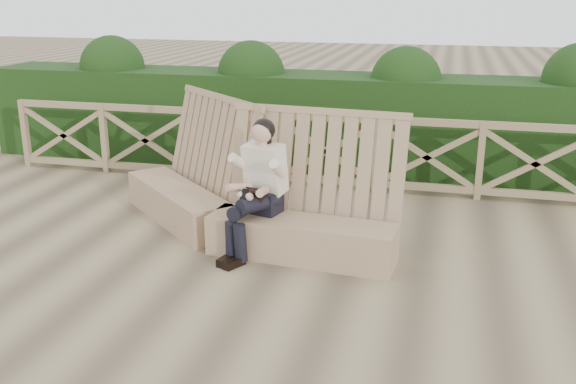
# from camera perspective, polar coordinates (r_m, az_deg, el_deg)

# --- Properties ---
(ground) EXTENTS (60.00, 60.00, 0.00)m
(ground) POSITION_cam_1_polar(r_m,az_deg,el_deg) (6.30, -2.82, -8.76)
(ground) COLOR brown
(ground) RESTS_ON ground
(bench) EXTENTS (3.74, 2.18, 1.57)m
(bench) POSITION_cam_1_polar(r_m,az_deg,el_deg) (7.52, -4.32, -1.09)
(bench) COLOR #9C7C59
(bench) RESTS_ON ground
(woman) EXTENTS (0.60, 0.96, 1.48)m
(woman) POSITION_cam_1_polar(r_m,az_deg,el_deg) (6.95, -2.67, 0.72)
(woman) COLOR black
(woman) RESTS_ON ground
(guardrail) EXTENTS (10.10, 0.09, 1.10)m
(guardrail) POSITION_cam_1_polar(r_m,az_deg,el_deg) (9.32, 3.42, 3.64)
(guardrail) COLOR olive
(guardrail) RESTS_ON ground
(hedge) EXTENTS (12.00, 1.20, 1.50)m
(hedge) POSITION_cam_1_polar(r_m,az_deg,el_deg) (10.43, 4.70, 6.23)
(hedge) COLOR black
(hedge) RESTS_ON ground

